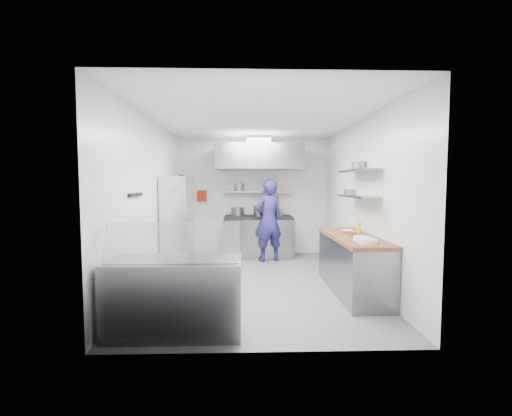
{
  "coord_description": "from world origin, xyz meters",
  "views": [
    {
      "loc": [
        -0.2,
        -5.85,
        1.7
      ],
      "look_at": [
        0.0,
        0.6,
        1.25
      ],
      "focal_mm": 24.0,
      "sensor_mm": 36.0,
      "label": 1
    }
  ],
  "objects_px": {
    "wire_rack": "(178,224)",
    "gas_range": "(258,237)",
    "display_case": "(176,296)",
    "chef": "(269,220)"
  },
  "relations": [
    {
      "from": "gas_range",
      "to": "wire_rack",
      "type": "xyz_separation_m",
      "value": [
        -1.63,
        -1.24,
        0.48
      ]
    },
    {
      "from": "gas_range",
      "to": "chef",
      "type": "relative_size",
      "value": 0.88
    },
    {
      "from": "gas_range",
      "to": "chef",
      "type": "xyz_separation_m",
      "value": [
        0.21,
        -0.48,
        0.45
      ]
    },
    {
      "from": "wire_rack",
      "to": "display_case",
      "type": "xyz_separation_m",
      "value": [
        0.53,
        -2.86,
        -0.5
      ]
    },
    {
      "from": "gas_range",
      "to": "chef",
      "type": "bearing_deg",
      "value": -66.5
    },
    {
      "from": "gas_range",
      "to": "display_case",
      "type": "xyz_separation_m",
      "value": [
        -1.1,
        -4.1,
        -0.03
      ]
    },
    {
      "from": "chef",
      "to": "gas_range",
      "type": "bearing_deg",
      "value": -87.6
    },
    {
      "from": "chef",
      "to": "wire_rack",
      "type": "bearing_deg",
      "value": 1.42
    },
    {
      "from": "wire_rack",
      "to": "display_case",
      "type": "height_order",
      "value": "wire_rack"
    },
    {
      "from": "wire_rack",
      "to": "gas_range",
      "type": "bearing_deg",
      "value": 37.36
    }
  ]
}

